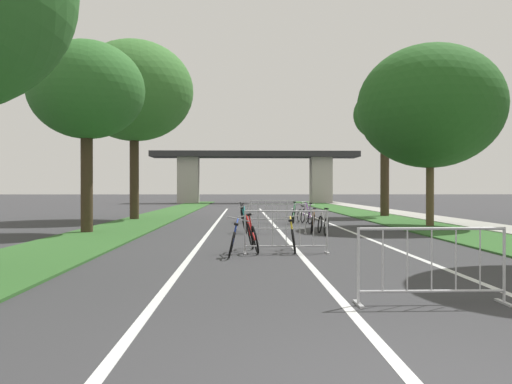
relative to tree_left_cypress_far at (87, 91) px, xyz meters
name	(u,v)px	position (x,y,z in m)	size (l,w,h in m)	color
grass_verge_left	(161,215)	(0.77, 12.02, -5.02)	(2.84, 66.04, 0.05)	#2D5B26
grass_verge_right	(370,215)	(13.02, 12.02, -5.02)	(2.84, 66.04, 0.05)	#2D5B26
sidewalk_path_right	(411,215)	(15.48, 12.02, -5.00)	(2.07, 66.04, 0.08)	#9E9B93
lane_stripe_center	(274,225)	(6.90, 4.11, -5.04)	(0.14, 38.21, 0.01)	silver
lane_stripe_right_lane	(333,225)	(9.49, 4.11, -5.04)	(0.14, 38.21, 0.01)	silver
lane_stripe_left_lane	(215,225)	(4.31, 4.11, -5.04)	(0.14, 38.21, 0.01)	silver
overpass_bridge	(255,168)	(6.90, 39.59, -1.10)	(22.75, 3.80, 5.69)	#2D2D30
tree_left_cypress_far	(87,91)	(0.00, 0.00, 0.00)	(4.07, 4.07, 6.81)	#3D2D1E
tree_left_pine_far	(134,91)	(0.03, 8.12, 1.48)	(5.98, 5.98, 9.08)	#3D2D1E
tree_right_maple_mid	(430,107)	(13.28, 2.80, -0.07)	(5.98, 5.98, 7.52)	brown
tree_right_pine_near	(385,116)	(13.60, 10.94, 0.66)	(3.54, 3.54, 7.31)	#3D2D1E
crowd_barrier_nearest	(432,267)	(8.08, -11.77, -4.53)	(2.07, 0.47, 1.05)	#ADADB2
crowd_barrier_second	(286,232)	(6.58, -6.06, -4.53)	(2.08, 0.49, 1.05)	#ADADB2
crowd_barrier_third	(277,219)	(6.72, -0.35, -4.53)	(2.08, 0.51, 1.05)	#ADADB2
crowd_barrier_fourth	(273,212)	(6.91, 5.36, -4.53)	(2.08, 0.51, 1.05)	#ADADB2
bicycle_purple_0	(307,215)	(8.45, 5.02, -4.67)	(0.53, 1.74, 1.01)	black
bicycle_orange_1	(313,223)	(8.04, 0.01, -4.68)	(0.47, 1.72, 0.88)	black
bicycle_black_2	(243,215)	(5.57, 5.89, -4.68)	(0.54, 1.70, 0.98)	black
bicycle_yellow_3	(293,238)	(6.79, -5.63, -4.70)	(0.43, 1.59, 0.89)	black
bicycle_teal_4	(246,222)	(5.64, 0.18, -4.68)	(0.46, 1.68, 0.97)	black
bicycle_blue_5	(233,241)	(5.29, -6.43, -4.69)	(0.55, 1.66, 0.91)	black
bicycle_red_6	(252,236)	(5.76, -5.64, -4.66)	(0.54, 1.78, 0.97)	black
bicycle_green_7	(293,215)	(7.81, 4.84, -4.65)	(0.57, 1.66, 1.01)	black
bicycle_white_8	(303,215)	(8.37, 5.85, -4.69)	(0.69, 1.61, 0.93)	black
bicycle_silver_9	(323,224)	(8.29, -0.74, -4.69)	(0.54, 1.73, 0.93)	black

